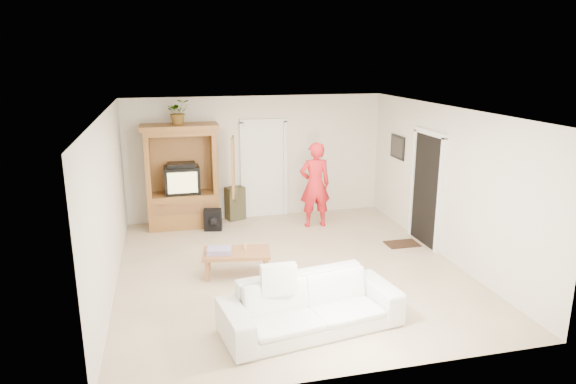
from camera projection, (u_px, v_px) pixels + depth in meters
name	position (u px, v px, depth m)	size (l,w,h in m)	color
floor	(290.00, 269.00, 8.48)	(6.00, 6.00, 0.00)	tan
ceiling	(290.00, 111.00, 7.81)	(6.00, 6.00, 0.00)	white
wall_back	(257.00, 157.00, 10.96)	(5.50, 5.50, 0.00)	silver
wall_front	(359.00, 266.00, 5.33)	(5.50, 5.50, 0.00)	silver
wall_left	(109.00, 204.00, 7.52)	(6.00, 6.00, 0.00)	silver
wall_right	(446.00, 183.00, 8.77)	(6.00, 6.00, 0.00)	silver
armoire	(183.00, 183.00, 10.39)	(1.82, 1.14, 2.10)	brown
door_back	(264.00, 170.00, 11.04)	(0.85, 0.05, 2.04)	white
doorway_right	(427.00, 190.00, 9.40)	(0.05, 0.90, 2.04)	black
framed_picture	(398.00, 147.00, 10.47)	(0.03, 0.60, 0.48)	black
doormat	(402.00, 244.00, 9.57)	(0.60, 0.40, 0.02)	#382316
plant	(178.00, 112.00, 9.98)	(0.44, 0.38, 0.49)	#4C7238
man	(315.00, 185.00, 10.39)	(0.64, 0.42, 1.75)	red
sofa	(311.00, 305.00, 6.54)	(2.29, 0.90, 0.67)	silver
coffee_table	(237.00, 254.00, 8.17)	(1.13, 0.73, 0.40)	#925E32
towel	(219.00, 250.00, 8.09)	(0.38, 0.28, 0.08)	#D8488E
candle	(245.00, 247.00, 8.22)	(0.08, 0.08, 0.10)	tan
backpack_black	(213.00, 220.00, 10.27)	(0.35, 0.20, 0.43)	black
backpack_olive	(235.00, 203.00, 10.95)	(0.37, 0.28, 0.71)	#47442B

